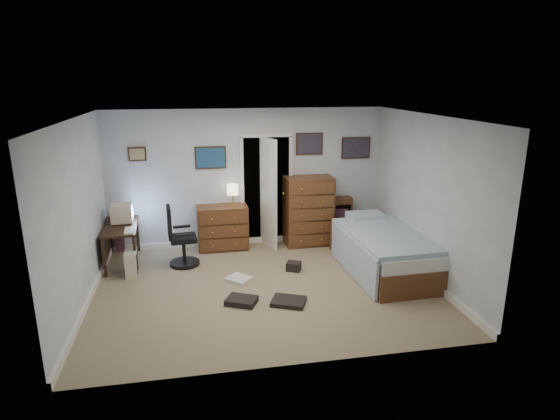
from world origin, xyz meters
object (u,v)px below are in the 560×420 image
Objects in this scene: computer_desk at (116,234)px; tall_dresser at (308,211)px; bed at (383,250)px; low_dresser at (223,228)px; office_chair at (180,243)px.

tall_dresser reaches higher than computer_desk.
tall_dresser is 0.57× the size of bed.
bed is (0.89, -1.46, -0.30)m from tall_dresser.
computer_desk is 4.40m from bed.
office_chair is at bearing -139.08° from low_dresser.
tall_dresser is (2.33, 0.64, 0.24)m from office_chair.
bed is at bearing -19.65° from office_chair.
office_chair is 3.32m from bed.
computer_desk is 1.83m from low_dresser.
computer_desk is 1.08m from office_chair.
computer_desk is 0.53× the size of bed.
office_chair is (1.04, -0.28, -0.12)m from computer_desk.
bed reaches higher than computer_desk.
office_chair is 1.00m from low_dresser.
office_chair reaches higher than bed.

